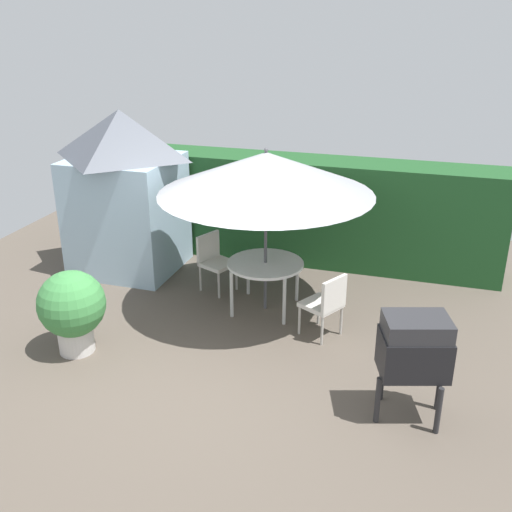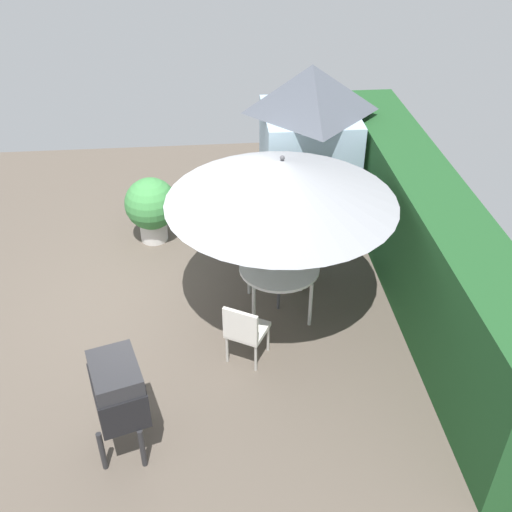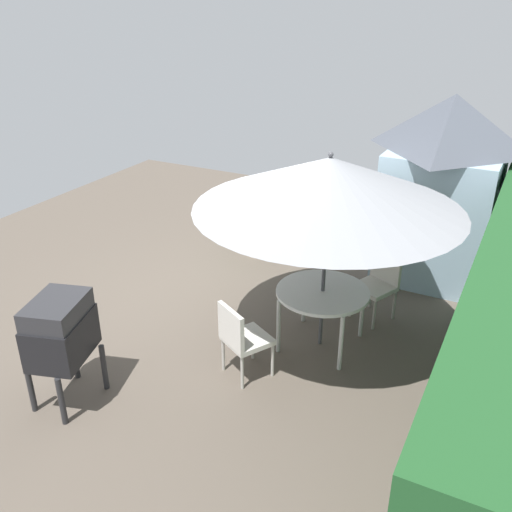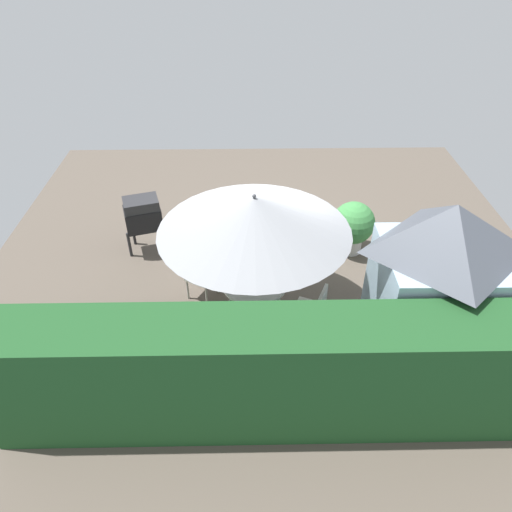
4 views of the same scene
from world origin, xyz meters
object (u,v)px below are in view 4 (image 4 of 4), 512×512
patio_table (254,285)px  potted_plant_by_shed (353,225)px  bbq_grill (143,215)px  chair_far_side (314,308)px  chair_near_shed (198,272)px  garden_shed (436,282)px  patio_umbrella (254,215)px

patio_table → potted_plant_by_shed: 2.73m
bbq_grill → patio_table: bearing=138.0°
patio_table → bbq_grill: bearing=-42.0°
bbq_grill → chair_far_side: bbq_grill is taller
chair_near_shed → potted_plant_by_shed: bearing=-156.6°
chair_far_side → chair_near_shed: bearing=-26.4°
chair_near_shed → chair_far_side: 2.18m
chair_far_side → potted_plant_by_shed: bearing=-114.8°
chair_near_shed → chair_far_side: size_ratio=1.00×
garden_shed → potted_plant_by_shed: size_ratio=2.41×
patio_umbrella → bbq_grill: size_ratio=2.49×
patio_table → patio_umbrella: (0.00, 0.00, 1.38)m
garden_shed → patio_umbrella: 2.83m
patio_umbrella → chair_near_shed: bearing=-29.0°
bbq_grill → chair_far_side: (-3.14, 2.38, -0.33)m
patio_umbrella → chair_near_shed: (1.00, -0.55, -1.53)m
garden_shed → bbq_grill: 5.58m
garden_shed → chair_near_shed: (3.63, -1.36, -0.85)m
patio_table → bbq_grill: bbq_grill is taller
bbq_grill → garden_shed: bearing=150.1°
garden_shed → patio_umbrella: (2.63, -0.81, 0.69)m
patio_table → chair_near_shed: chair_near_shed is taller
patio_umbrella → potted_plant_by_shed: patio_umbrella is taller
patio_umbrella → chair_far_side: size_ratio=3.32×
chair_far_side → patio_umbrella: bearing=-23.6°
patio_umbrella → chair_near_shed: size_ratio=3.32×
patio_umbrella → chair_far_side: bearing=156.4°
garden_shed → potted_plant_by_shed: (0.63, -2.66, -0.74)m
patio_umbrella → bbq_grill: bearing=-42.0°
patio_table → potted_plant_by_shed: size_ratio=1.00×
patio_table → chair_far_side: size_ratio=1.23×
chair_near_shed → chair_far_side: same height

